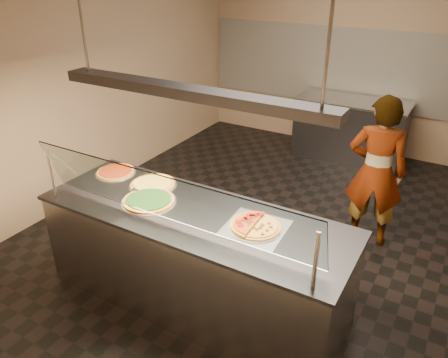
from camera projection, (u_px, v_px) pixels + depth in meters
The scene contains 19 objects.
ground at pixel (271, 232), 5.06m from camera, with size 5.00×6.00×0.02m, color black.
wall_back at pixel (358, 55), 6.70m from camera, with size 5.00×0.02×3.00m, color #9E8566.
wall_front at pixel (18, 270), 2.06m from camera, with size 5.00×0.02×3.00m, color #9E8566.
wall_left at pixel (96, 76), 5.52m from camera, with size 0.02×6.00×3.00m, color #9E8566.
tile_band at pixel (356, 69), 6.77m from camera, with size 4.90×0.02×1.20m, color silver.
serving_counter at pixel (195, 258), 3.84m from camera, with size 2.71×0.94×0.93m.
sneeze_guard at pixel (166, 199), 3.23m from camera, with size 2.47×0.18×0.54m.
perforated_tray at pixel (255, 227), 3.42m from camera, with size 0.50×0.50×0.01m.
half_pizza_pepperoni at pixel (245, 221), 3.45m from camera, with size 0.22×0.40×0.05m.
half_pizza_sausage at pixel (266, 229), 3.36m from camera, with size 0.22×0.40×0.04m.
pizza_spinach at pixel (149, 200), 3.78m from camera, with size 0.48×0.48×0.03m.
pizza_cheese at pixel (153, 184), 4.07m from camera, with size 0.44×0.44×0.03m.
pizza_tomato at pixel (116, 171), 4.30m from camera, with size 0.39×0.39×0.03m.
pizza_spatula at pixel (139, 184), 4.03m from camera, with size 0.23×0.22×0.02m.
prep_table at pixel (350, 129), 6.75m from camera, with size 1.65×0.74×0.93m.
worker at pixel (376, 172), 4.56m from camera, with size 0.60×0.40×1.66m, color black.
heat_lamp_housing at pixel (189, 92), 3.17m from camera, with size 2.30×0.18×0.08m, color #37373C.
lamp_rod_left at pixel (80, 6), 3.38m from camera, with size 0.02×0.02×1.01m, color #B7B7BC.
lamp_rod_right at pixel (331, 22), 2.47m from camera, with size 0.02×0.02×1.01m, color #B7B7BC.
Camera 1 is at (1.68, -3.94, 2.81)m, focal length 35.00 mm.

